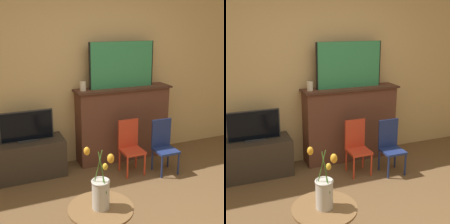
# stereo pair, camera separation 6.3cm
# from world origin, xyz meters

# --- Properties ---
(wall_back) EXTENTS (8.00, 0.06, 2.70)m
(wall_back) POSITION_xyz_m (0.00, 2.13, 1.35)
(wall_back) COLOR tan
(wall_back) RESTS_ON ground
(fireplace_mantel) EXTENTS (1.38, 0.35, 1.04)m
(fireplace_mantel) POSITION_xyz_m (0.49, 1.95, 0.54)
(fireplace_mantel) COLOR brown
(fireplace_mantel) RESTS_ON ground
(painting) EXTENTS (0.94, 0.03, 0.62)m
(painting) POSITION_xyz_m (0.47, 1.95, 1.36)
(painting) COLOR black
(painting) RESTS_ON fireplace_mantel
(mantel_candle) EXTENTS (0.08, 0.08, 0.12)m
(mantel_candle) POSITION_xyz_m (-0.09, 1.95, 1.11)
(mantel_candle) COLOR silver
(mantel_candle) RESTS_ON fireplace_mantel
(tv_stand) EXTENTS (0.89, 0.41, 0.48)m
(tv_stand) POSITION_xyz_m (-0.85, 1.88, 0.24)
(tv_stand) COLOR #382D23
(tv_stand) RESTS_ON ground
(tv_monitor) EXTENTS (0.65, 0.12, 0.39)m
(tv_monitor) POSITION_xyz_m (-0.85, 1.88, 0.67)
(tv_monitor) COLOR #2D2D2D
(tv_monitor) RESTS_ON tv_stand
(chair_red) EXTENTS (0.28, 0.28, 0.70)m
(chair_red) POSITION_xyz_m (0.39, 1.50, 0.38)
(chair_red) COLOR red
(chair_red) RESTS_ON ground
(chair_blue) EXTENTS (0.28, 0.28, 0.70)m
(chair_blue) POSITION_xyz_m (0.80, 1.35, 0.38)
(chair_blue) COLOR navy
(chair_blue) RESTS_ON ground
(side_table) EXTENTS (0.55, 0.55, 0.43)m
(side_table) POSITION_xyz_m (-0.49, 0.23, 0.28)
(side_table) COLOR brown
(side_table) RESTS_ON ground
(vase_tulips) EXTENTS (0.20, 0.22, 0.54)m
(vase_tulips) POSITION_xyz_m (-0.49, 0.23, 0.59)
(vase_tulips) COLOR beige
(vase_tulips) RESTS_ON side_table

